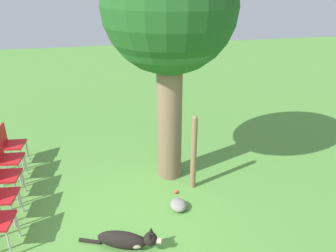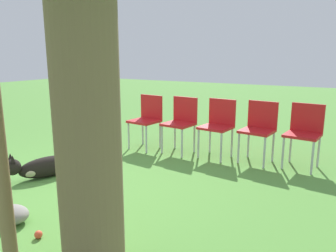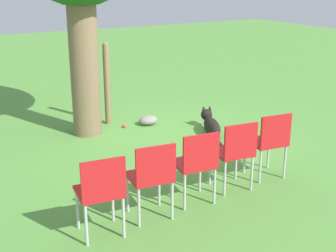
# 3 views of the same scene
# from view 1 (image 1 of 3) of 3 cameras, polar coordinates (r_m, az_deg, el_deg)

# --- Properties ---
(ground_plane) EXTENTS (30.00, 30.00, 0.00)m
(ground_plane) POSITION_cam_1_polar(r_m,az_deg,el_deg) (5.76, -4.64, -13.90)
(ground_plane) COLOR #56933D
(oak_tree) EXTENTS (2.22, 2.22, 4.28)m
(oak_tree) POSITION_cam_1_polar(r_m,az_deg,el_deg) (5.57, 0.29, 19.38)
(oak_tree) COLOR #7A6047
(oak_tree) RESTS_ON ground_plane
(dog) EXTENTS (1.18, 0.56, 0.38)m
(dog) POSITION_cam_1_polar(r_m,az_deg,el_deg) (4.99, -7.10, -19.10)
(dog) COLOR black
(dog) RESTS_ON ground_plane
(fence_post) EXTENTS (0.10, 0.10, 1.44)m
(fence_post) POSITION_cam_1_polar(r_m,az_deg,el_deg) (5.87, 4.50, -4.63)
(fence_post) COLOR #846647
(fence_post) RESTS_ON ground_plane
(red_chair_2) EXTENTS (0.47, 0.49, 0.88)m
(red_chair_2) POSITION_cam_1_polar(r_m,az_deg,el_deg) (6.32, -27.05, -7.34)
(red_chair_2) COLOR red
(red_chair_2) RESTS_ON ground_plane
(red_chair_3) EXTENTS (0.47, 0.49, 0.88)m
(red_chair_3) POSITION_cam_1_polar(r_m,az_deg,el_deg) (6.84, -26.47, -4.78)
(red_chair_3) COLOR red
(red_chair_3) RESTS_ON ground_plane
(red_chair_4) EXTENTS (0.47, 0.49, 0.88)m
(red_chair_4) POSITION_cam_1_polar(r_m,az_deg,el_deg) (7.38, -25.98, -2.58)
(red_chair_4) COLOR red
(red_chair_4) RESTS_ON ground_plane
(tennis_ball) EXTENTS (0.07, 0.07, 0.07)m
(tennis_ball) POSITION_cam_1_polar(r_m,az_deg,el_deg) (6.04, 1.37, -11.38)
(tennis_ball) COLOR #E54C33
(tennis_ball) RESTS_ON ground_plane
(garden_rock) EXTENTS (0.27, 0.33, 0.16)m
(garden_rock) POSITION_cam_1_polar(r_m,az_deg,el_deg) (5.66, 1.79, -13.58)
(garden_rock) COLOR gray
(garden_rock) RESTS_ON ground_plane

